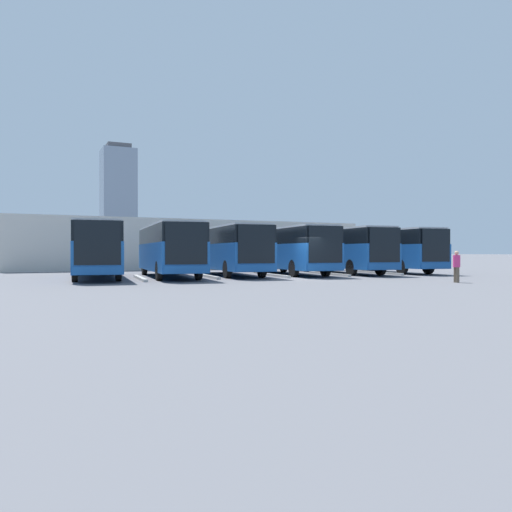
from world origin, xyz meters
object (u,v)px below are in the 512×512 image
(bus_4, at_px, (169,248))
(bus_5, at_px, (96,248))
(bus_3, at_px, (229,249))
(pedestrian, at_px, (457,266))
(bus_1, at_px, (340,249))
(bus_0, at_px, (387,249))
(bus_2, at_px, (288,249))

(bus_4, bearing_deg, bus_5, -1.49)
(bus_3, xyz_separation_m, pedestrian, (-7.81, 12.55, -0.95))
(bus_1, xyz_separation_m, bus_4, (13.18, 0.17, 0.00))
(bus_0, xyz_separation_m, bus_1, (4.39, 0.04, 0.00))
(bus_2, relative_size, bus_4, 1.00)
(bus_2, height_order, bus_5, same)
(bus_3, relative_size, bus_5, 1.00)
(bus_1, bearing_deg, bus_5, 4.76)
(bus_5, bearing_deg, bus_4, 178.51)
(bus_2, height_order, bus_3, same)
(bus_2, xyz_separation_m, pedestrian, (-3.41, 12.09, -0.95))
(bus_4, distance_m, bus_5, 4.43)
(pedestrian, bearing_deg, bus_0, 172.85)
(bus_4, bearing_deg, bus_3, -164.47)
(bus_0, distance_m, bus_4, 17.58)
(bus_2, xyz_separation_m, bus_3, (4.39, -0.45, 0.00))
(bus_1, xyz_separation_m, bus_3, (8.79, -0.56, 0.00))
(bus_4, height_order, pedestrian, bus_4)
(bus_3, bearing_deg, bus_1, -177.52)
(bus_3, height_order, bus_4, same)
(bus_2, xyz_separation_m, bus_4, (8.79, 0.28, 0.00))
(bus_1, height_order, bus_3, same)
(bus_4, relative_size, pedestrian, 7.24)
(bus_2, distance_m, pedestrian, 12.60)
(bus_0, bearing_deg, bus_3, 3.89)
(bus_0, bearing_deg, bus_5, 5.15)
(bus_0, height_order, pedestrian, bus_0)
(bus_0, bearing_deg, pedestrian, 72.06)
(bus_1, height_order, bus_4, same)
(bus_3, bearing_deg, bus_2, -179.72)
(bus_2, relative_size, bus_3, 1.00)
(bus_3, distance_m, bus_5, 8.79)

